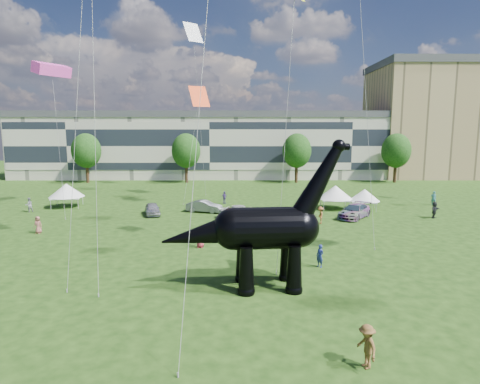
{
  "coord_description": "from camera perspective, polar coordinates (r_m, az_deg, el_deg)",
  "views": [
    {
      "loc": [
        -2.67,
        -19.57,
        9.13
      ],
      "look_at": [
        -2.52,
        8.0,
        5.0
      ],
      "focal_mm": 30.0,
      "sensor_mm": 36.0,
      "label": 1
    }
  ],
  "objects": [
    {
      "name": "gazebo_near",
      "position": [
        49.21,
        13.4,
        -0.05
      ],
      "size": [
        4.39,
        4.39,
        2.83
      ],
      "rotation": [
        0.0,
        0.0,
        -0.08
      ],
      "color": "white",
      "rests_on": "ground"
    },
    {
      "name": "apartment_block",
      "position": [
        94.75,
        26.79,
        8.75
      ],
      "size": [
        28.0,
        18.0,
        22.0
      ],
      "primitive_type": "cube",
      "color": "tan",
      "rests_on": "ground"
    },
    {
      "name": "tree_mid_right",
      "position": [
        73.41,
        8.09,
        6.22
      ],
      "size": [
        5.2,
        5.2,
        9.44
      ],
      "color": "#382314",
      "rests_on": "ground"
    },
    {
      "name": "car_grey",
      "position": [
        46.19,
        -5.09,
        -2.05
      ],
      "size": [
        4.36,
        2.54,
        1.36
      ],
      "primitive_type": "imported",
      "rotation": [
        0.0,
        0.0,
        1.29
      ],
      "color": "slate",
      "rests_on": "ground"
    },
    {
      "name": "gazebo_left",
      "position": [
        53.49,
        -23.45,
        0.19
      ],
      "size": [
        4.89,
        4.89,
        2.9
      ],
      "rotation": [
        0.0,
        0.0,
        0.2
      ],
      "color": "silver",
      "rests_on": "ground"
    },
    {
      "name": "ground",
      "position": [
        21.76,
        7.05,
        -16.36
      ],
      "size": [
        220.0,
        220.0,
        0.0
      ],
      "primitive_type": "plane",
      "color": "#16330C",
      "rests_on": "ground"
    },
    {
      "name": "tree_far_left",
      "position": [
        77.6,
        -21.05,
        5.86
      ],
      "size": [
        5.2,
        5.2,
        9.44
      ],
      "color": "#382314",
      "rests_on": "ground"
    },
    {
      "name": "car_white",
      "position": [
        43.2,
        0.34,
        -2.77
      ],
      "size": [
        5.28,
        3.65,
        1.34
      ],
      "primitive_type": "imported",
      "rotation": [
        0.0,
        0.0,
        1.9
      ],
      "color": "silver",
      "rests_on": "ground"
    },
    {
      "name": "car_dark",
      "position": [
        44.62,
        15.98,
        -2.63
      ],
      "size": [
        4.85,
        5.41,
        1.51
      ],
      "primitive_type": "imported",
      "rotation": [
        0.0,
        0.0,
        -0.66
      ],
      "color": "#595960",
      "rests_on": "ground"
    },
    {
      "name": "tree_far_right",
      "position": [
        78.08,
        21.34,
        5.86
      ],
      "size": [
        5.2,
        5.2,
        9.44
      ],
      "color": "#382314",
      "rests_on": "ground"
    },
    {
      "name": "tree_mid_left",
      "position": [
        73.22,
        -7.68,
        6.23
      ],
      "size": [
        5.2,
        5.2,
        9.44
      ],
      "color": "#382314",
      "rests_on": "ground"
    },
    {
      "name": "car_silver",
      "position": [
        45.59,
        -12.34,
        -2.38
      ],
      "size": [
        2.55,
        4.17,
        1.33
      ],
      "primitive_type": "imported",
      "rotation": [
        0.0,
        0.0,
        0.27
      ],
      "color": "#B0B0B5",
      "rests_on": "ground"
    },
    {
      "name": "visitors",
      "position": [
        37.31,
        5.6,
        -4.34
      ],
      "size": [
        49.57,
        37.54,
        1.79
      ],
      "color": "#4D377D",
      "rests_on": "ground"
    },
    {
      "name": "gazebo_far",
      "position": [
        49.68,
        17.29,
        -0.44
      ],
      "size": [
        4.33,
        4.33,
        2.46
      ],
      "rotation": [
        0.0,
        0.0,
        -0.27
      ],
      "color": "white",
      "rests_on": "ground"
    },
    {
      "name": "dinosaur_sculpture",
      "position": [
        23.54,
        2.83,
        -5.53
      ],
      "size": [
        11.12,
        3.26,
        9.06
      ],
      "rotation": [
        0.0,
        0.0,
        0.08
      ],
      "color": "black",
      "rests_on": "ground"
    },
    {
      "name": "terrace_row",
      "position": [
        81.81,
        -4.08,
        6.31
      ],
      "size": [
        78.0,
        11.0,
        12.0
      ],
      "primitive_type": "cube",
      "color": "beige",
      "rests_on": "ground"
    }
  ]
}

